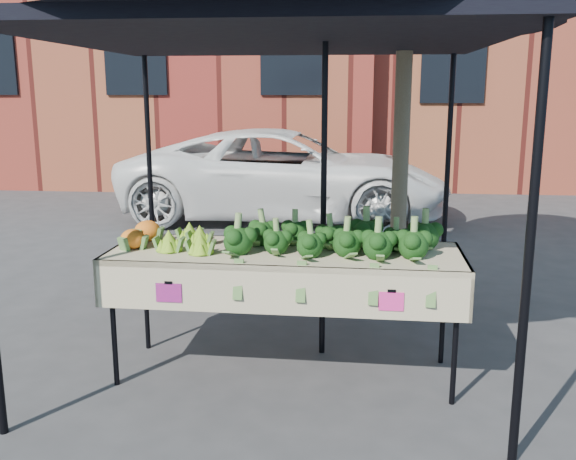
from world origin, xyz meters
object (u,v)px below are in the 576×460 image
object	(u,v)px
canopy	(277,173)
street_tree	(404,80)
table	(285,313)
vehicle	(285,54)

from	to	relation	value
canopy	street_tree	xyz separation A→B (m)	(0.98, 1.02, 0.69)
table	canopy	world-z (taller)	canopy
canopy	vehicle	bearing A→B (deg)	95.40
table	street_tree	bearing A→B (deg)	59.92
table	street_tree	xyz separation A→B (m)	(0.87, 1.50, 1.61)
vehicle	street_tree	xyz separation A→B (m)	(1.46, -4.12, -0.46)
table	canopy	xyz separation A→B (m)	(-0.11, 0.48, 0.92)
vehicle	canopy	bearing A→B (deg)	-173.82
canopy	street_tree	world-z (taller)	street_tree
table	canopy	bearing A→B (deg)	102.88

